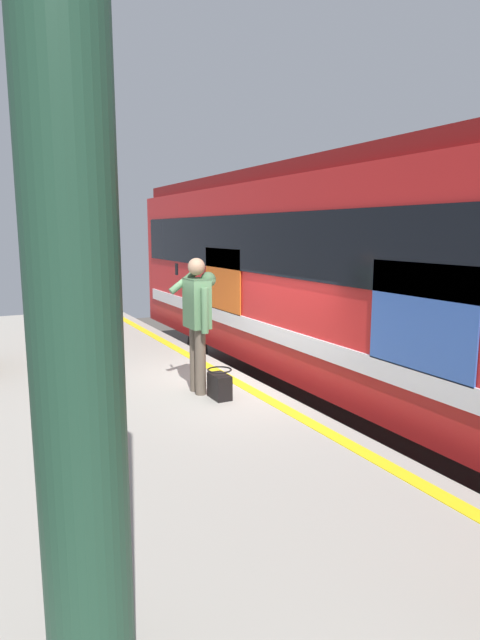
# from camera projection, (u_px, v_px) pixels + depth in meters

# --- Properties ---
(ground_plane) EXTENTS (23.87, 23.87, 0.00)m
(ground_plane) POSITION_uv_depth(u_px,v_px,m) (256.00, 447.00, 7.69)
(ground_plane) COLOR #4C4742
(platform) EXTENTS (15.63, 4.43, 1.02)m
(platform) POSITION_uv_depth(u_px,v_px,m) (101.00, 442.00, 6.60)
(platform) COLOR #9E998E
(platform) RESTS_ON ground
(safety_line) EXTENTS (15.32, 0.16, 0.01)m
(safety_line) POSITION_uv_depth(u_px,v_px,m) (237.00, 382.00, 7.38)
(safety_line) COLOR yellow
(safety_line) RESTS_ON platform
(track_rail_near) EXTENTS (20.32, 0.08, 0.16)m
(track_rail_near) POSITION_uv_depth(u_px,v_px,m) (325.00, 428.00, 8.23)
(track_rail_near) COLOR slate
(track_rail_near) RESTS_ON ground
(track_rail_far) EXTENTS (20.32, 0.08, 0.16)m
(track_rail_far) POSITION_uv_depth(u_px,v_px,m) (395.00, 413.00, 8.88)
(track_rail_far) COLOR slate
(track_rail_far) RESTS_ON ground
(train_carriage) EXTENTS (13.05, 3.04, 3.94)m
(train_carriage) POSITION_uv_depth(u_px,v_px,m) (379.00, 271.00, 7.90)
(train_carriage) COLOR red
(train_carriage) RESTS_ON ground
(passenger) EXTENTS (0.57, 0.55, 1.76)m
(passenger) POSITION_uv_depth(u_px,v_px,m) (198.00, 314.00, 6.76)
(passenger) COLOR brown
(passenger) RESTS_ON platform
(handbag) EXTENTS (0.35, 0.31, 0.38)m
(handbag) POSITION_uv_depth(u_px,v_px,m) (220.00, 385.00, 6.66)
(handbag) COLOR black
(handbag) RESTS_ON platform
(station_column) EXTENTS (0.39, 0.39, 3.93)m
(station_column) POSITION_uv_depth(u_px,v_px,m) (72.00, 265.00, 2.12)
(station_column) COLOR #1E3F2D
(station_column) RESTS_ON platform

